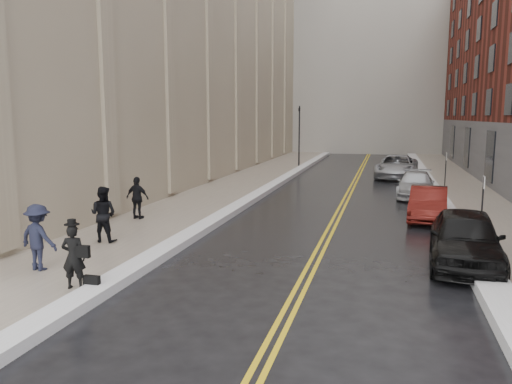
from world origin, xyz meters
The scene contains 18 objects.
ground centered at (0.00, 0.00, 0.00)m, with size 160.00×160.00×0.00m, color black.
sidewalk_left centered at (-4.50, 16.00, 0.07)m, with size 4.00×64.00×0.15m, color gray.
sidewalk_right centered at (9.00, 16.00, 0.07)m, with size 3.00×64.00×0.15m, color gray.
lane_stripe_a centered at (2.38, 16.00, 0.00)m, with size 0.12×64.00×0.01m, color gold.
lane_stripe_b centered at (2.62, 16.00, 0.00)m, with size 0.12×64.00×0.01m, color gold.
snow_ridge_left centered at (-2.20, 16.00, 0.13)m, with size 0.70×60.80×0.26m, color silver.
snow_ridge_right centered at (7.15, 16.00, 0.15)m, with size 0.85×60.80×0.30m, color silver.
traffic_signal centered at (-2.60, 30.00, 3.08)m, with size 0.18×0.15×5.20m.
parking_sign_near centered at (7.90, 8.00, 1.36)m, with size 0.06×0.35×2.23m.
parking_sign_far centered at (7.90, 20.00, 1.36)m, with size 0.06×0.35×2.23m.
car_black centered at (6.80, 4.00, 0.83)m, with size 1.95×4.84×1.65m, color black.
car_maroon centered at (6.27, 10.69, 0.70)m, with size 1.47×4.22×1.39m, color #4E110E.
car_silver_near centered at (6.09, 16.93, 0.68)m, with size 1.90×4.67×1.36m, color #A7AAAF.
car_silver_far centered at (5.22, 25.45, 0.81)m, with size 2.70×5.86×1.63m, color #9FA1A7.
pedestrian_main centered at (-2.80, -0.94, 0.95)m, with size 0.58×0.38×1.60m, color black.
pedestrian_a centered at (-4.63, 3.38, 1.09)m, with size 0.91×0.71×1.88m, color black.
pedestrian_b centered at (-4.64, 0.14, 1.07)m, with size 1.18×0.68×1.83m, color black.
pedestrian_c centered at (-5.35, 7.11, 1.02)m, with size 1.02×0.43×1.74m, color black.
Camera 1 is at (4.49, -11.19, 4.33)m, focal length 35.00 mm.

